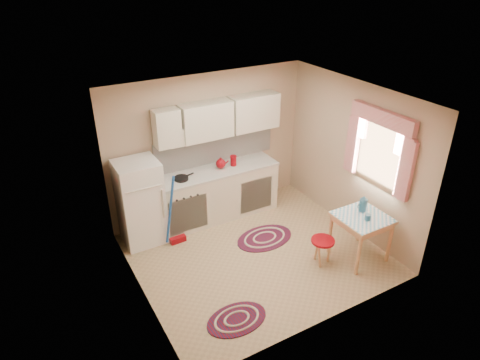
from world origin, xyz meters
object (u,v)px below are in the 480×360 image
base_cabinets (215,195)px  stool (322,251)px  table (360,237)px  fridge (140,203)px

base_cabinets → stool: bearing=-67.6°
table → stool: table is taller
fridge → base_cabinets: (1.32, 0.05, -0.26)m
base_cabinets → stool: base_cabinets is taller
base_cabinets → stool: (0.81, -1.96, -0.23)m
fridge → stool: size_ratio=3.33×
fridge → base_cabinets: fridge is taller
table → base_cabinets: bearing=123.5°
fridge → base_cabinets: 1.35m
stool → table: bearing=-14.4°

